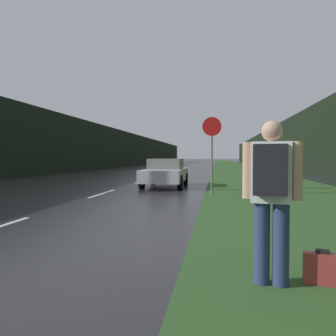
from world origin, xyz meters
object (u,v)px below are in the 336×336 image
at_px(hitchhiker_with_backpack, 271,192).
at_px(suitcase, 323,270).
at_px(stop_sign, 212,147).
at_px(car_passing_near, 166,173).

bearing_deg(hitchhiker_with_backpack, suitcase, 21.52).
bearing_deg(stop_sign, hitchhiker_with_backpack, -85.28).
height_order(stop_sign, hitchhiker_with_backpack, stop_sign).
relative_size(stop_sign, suitcase, 6.87).
xyz_separation_m(stop_sign, car_passing_near, (-2.23, 3.68, -1.09)).
bearing_deg(suitcase, car_passing_near, 117.45).
bearing_deg(car_passing_near, hitchhiker_with_backpack, 103.12).
height_order(stop_sign, suitcase, stop_sign).
distance_m(stop_sign, hitchhiker_with_backpack, 9.19).
bearing_deg(suitcase, hitchhiker_with_backpack, -158.48).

